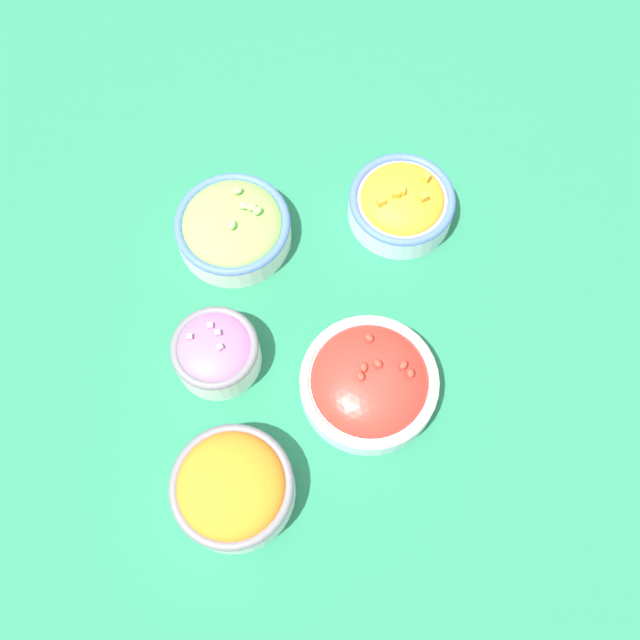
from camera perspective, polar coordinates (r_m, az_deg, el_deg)
name	(u,v)px	position (r m, az deg, el deg)	size (l,w,h in m)	color
ground_plane	(320,328)	(0.97, 0.00, -0.66)	(3.00, 3.00, 0.00)	#23704C
bowl_red_onion	(216,351)	(0.93, -8.32, -2.50)	(0.11, 0.11, 0.07)	silver
bowl_squash	(402,203)	(1.02, 6.54, 9.30)	(0.15, 0.15, 0.08)	silver
bowl_lettuce	(233,227)	(1.01, -6.97, 7.40)	(0.16, 0.16, 0.07)	silver
bowl_cherry_tomatoes	(369,382)	(0.91, 3.95, -4.97)	(0.18, 0.18, 0.08)	silver
bowl_carrots	(233,487)	(0.88, -7.01, -13.13)	(0.15, 0.15, 0.08)	white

